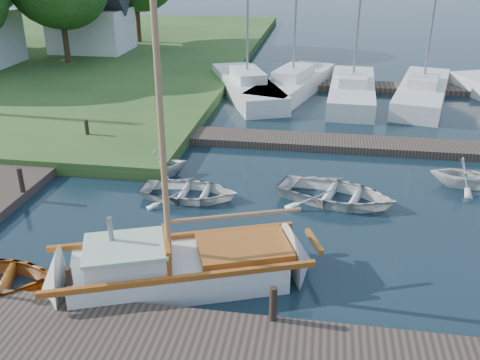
# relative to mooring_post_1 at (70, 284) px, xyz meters

# --- Properties ---
(ground) EXTENTS (160.00, 160.00, 0.00)m
(ground) POSITION_rel_mooring_post_1_xyz_m (3.00, 5.00, -0.70)
(ground) COLOR black
(ground) RESTS_ON ground
(near_dock) EXTENTS (18.00, 2.20, 0.30)m
(near_dock) POSITION_rel_mooring_post_1_xyz_m (3.00, -1.00, -0.55)
(near_dock) COLOR #2F241F
(near_dock) RESTS_ON ground
(left_dock) EXTENTS (2.20, 18.00, 0.30)m
(left_dock) POSITION_rel_mooring_post_1_xyz_m (-5.00, 7.00, -0.55)
(left_dock) COLOR #2F241F
(left_dock) RESTS_ON ground
(far_dock) EXTENTS (14.00, 1.60, 0.30)m
(far_dock) POSITION_rel_mooring_post_1_xyz_m (5.00, 11.50, -0.55)
(far_dock) COLOR #2F241F
(far_dock) RESTS_ON ground
(pontoon) EXTENTS (30.00, 1.60, 0.30)m
(pontoon) POSITION_rel_mooring_post_1_xyz_m (13.00, 21.00, -0.55)
(pontoon) COLOR #2F241F
(pontoon) RESTS_ON ground
(mooring_post_1) EXTENTS (0.16, 0.16, 0.80)m
(mooring_post_1) POSITION_rel_mooring_post_1_xyz_m (0.00, 0.00, 0.00)
(mooring_post_1) COLOR black
(mooring_post_1) RESTS_ON near_dock
(mooring_post_2) EXTENTS (0.16, 0.16, 0.80)m
(mooring_post_2) POSITION_rel_mooring_post_1_xyz_m (4.50, 0.00, 0.00)
(mooring_post_2) COLOR black
(mooring_post_2) RESTS_ON near_dock
(mooring_post_4) EXTENTS (0.16, 0.16, 0.80)m
(mooring_post_4) POSITION_rel_mooring_post_1_xyz_m (-4.00, 5.00, 0.00)
(mooring_post_4) COLOR black
(mooring_post_4) RESTS_ON left_dock
(mooring_post_5) EXTENTS (0.16, 0.16, 0.80)m
(mooring_post_5) POSITION_rel_mooring_post_1_xyz_m (-4.00, 10.00, 0.00)
(mooring_post_5) COLOR black
(mooring_post_5) RESTS_ON left_dock
(sailboat) EXTENTS (7.38, 4.35, 9.83)m
(sailboat) POSITION_rel_mooring_post_1_xyz_m (2.23, 1.47, -0.36)
(sailboat) COLOR beige
(sailboat) RESTS_ON ground
(tender_a) EXTENTS (3.19, 2.31, 0.65)m
(tender_a) POSITION_rel_mooring_post_1_xyz_m (1.19, 5.98, -0.37)
(tender_a) COLOR beige
(tender_a) RESTS_ON ground
(tender_b) EXTENTS (2.65, 2.54, 1.08)m
(tender_b) POSITION_rel_mooring_post_1_xyz_m (-0.27, 7.53, -0.16)
(tender_b) COLOR beige
(tender_b) RESTS_ON ground
(tender_c) EXTENTS (4.28, 3.54, 0.77)m
(tender_c) POSITION_rel_mooring_post_1_xyz_m (5.86, 6.47, -0.32)
(tender_c) COLOR beige
(tender_c) RESTS_ON ground
(tender_d) EXTENTS (2.36, 2.10, 1.13)m
(tender_d) POSITION_rel_mooring_post_1_xyz_m (10.08, 8.28, -0.13)
(tender_d) COLOR beige
(tender_d) RESTS_ON ground
(marina_boat_0) EXTENTS (5.24, 8.63, 11.30)m
(marina_boat_0) POSITION_rel_mooring_post_1_xyz_m (1.20, 18.66, -0.13)
(marina_boat_0) COLOR beige
(marina_boat_0) RESTS_ON ground
(marina_boat_1) EXTENTS (4.45, 8.78, 9.44)m
(marina_boat_1) POSITION_rel_mooring_post_1_xyz_m (3.57, 19.45, -0.14)
(marina_boat_1) COLOR beige
(marina_boat_1) RESTS_ON ground
(marina_boat_2) EXTENTS (2.58, 8.22, 10.84)m
(marina_boat_2) POSITION_rel_mooring_post_1_xyz_m (6.70, 18.68, -0.13)
(marina_boat_2) COLOR beige
(marina_boat_2) RESTS_ON ground
(marina_boat_3) EXTENTS (4.07, 8.70, 12.95)m
(marina_boat_3) POSITION_rel_mooring_post_1_xyz_m (10.25, 18.97, -0.11)
(marina_boat_3) COLOR beige
(marina_boat_3) RESTS_ON ground
(house_c) EXTENTS (5.25, 4.00, 5.28)m
(house_c) POSITION_rel_mooring_post_1_xyz_m (-11.00, 27.00, 1.88)
(house_c) COLOR white
(house_c) RESTS_ON shore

